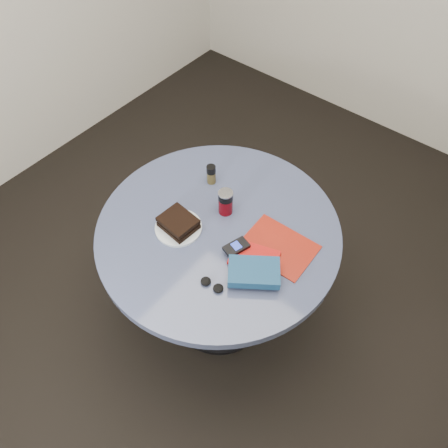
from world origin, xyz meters
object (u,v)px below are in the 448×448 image
Objects in this scene: sandwich at (178,223)px; mp3_player at (236,247)px; red_book at (254,258)px; soda_can at (226,202)px; magazine at (278,247)px; novel at (254,272)px; pepper_grinder at (211,174)px; plate at (178,228)px; table at (219,251)px; headphones at (212,285)px.

sandwich is 0.26m from mp3_player.
soda_can is at bearing 134.87° from red_book.
novel is (0.01, -0.17, 0.04)m from magazine.
pepper_grinder is at bearing 164.46° from magazine.
soda_can is at bearing -30.90° from pepper_grinder.
red_book is at bearing 12.13° from sandwich.
sandwich is 1.60× the size of pepper_grinder.
soda_can is at bearing 64.69° from sandwich.
red_book is at bearing 12.44° from plate.
soda_can reaches higher than magazine.
plate reaches higher than table.
table is at bearing -164.66° from magazine.
magazine is at bearing 73.37° from headphones.
red_book is (0.39, -0.21, -0.04)m from pepper_grinder.
magazine is at bearing 26.06° from plate.
plate is at bearing -155.84° from magazine.
table is at bearing -69.43° from soda_can.
table is 5.58× the size of red_book.
table is at bearing 122.69° from novel.
magazine is 2.52× the size of mp3_player.
plate is at bearing 144.95° from novel.
sandwich is 0.30m from headphones.
red_book is (0.24, -0.12, -0.05)m from soda_can.
plate is at bearing -110.44° from sandwich.
sandwich is at bearing -156.05° from magazine.
soda_can reaches higher than headphones.
red_book reaches higher than magazine.
plate is 0.22m from soda_can.
sandwich reaches higher than magazine.
plate is at bearing -115.26° from soda_can.
headphones reaches higher than plate.
red_book is (-0.04, -0.11, 0.01)m from magazine.
magazine is 0.12m from red_book.
pepper_grinder is at bearing 102.81° from plate.
headphones is at bearing -58.96° from soda_can.
novel is (0.37, 0.01, 0.03)m from plate.
sandwich is (-0.12, -0.10, 0.20)m from table.
plate is 0.30m from pepper_grinder.
sandwich is 0.83× the size of red_book.
pepper_grinder is (-0.07, 0.28, 0.01)m from sandwich.
headphones is at bearing -163.24° from novel.
table is 0.32m from headphones.
soda_can is 0.37m from headphones.
novel reaches higher than red_book.
pepper_grinder is 0.52× the size of red_book.
sandwich is at bearing -76.96° from pepper_grinder.
novel reaches higher than mp3_player.
pepper_grinder is 0.95× the size of headphones.
sandwich is 1.52× the size of headphones.
table is 0.34m from pepper_grinder.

